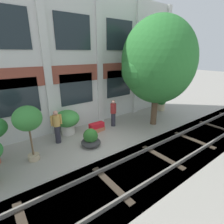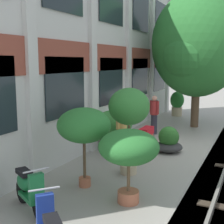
{
  "view_description": "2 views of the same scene",
  "coord_description": "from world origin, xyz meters",
  "px_view_note": "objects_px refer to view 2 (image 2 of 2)",
  "views": [
    {
      "loc": [
        -4.19,
        -6.24,
        4.2
      ],
      "look_at": [
        1.1,
        0.8,
        1.17
      ],
      "focal_mm": 28.0,
      "sensor_mm": 36.0,
      "label": 1
    },
    {
      "loc": [
        -10.46,
        -2.42,
        2.98
      ],
      "look_at": [
        -1.22,
        1.98,
        1.3
      ],
      "focal_mm": 50.0,
      "sensor_mm": 36.0,
      "label": 2
    }
  ],
  "objects_px": {
    "potted_plant_low_pan": "(84,126)",
    "resident_by_doorway": "(154,114)",
    "potted_plant_tall_urn": "(129,149)",
    "potted_plant_square_trough": "(146,135)",
    "potted_plant_wide_bowl": "(169,142)",
    "potted_plant_stone_basin": "(177,103)",
    "scooter_second_parked": "(28,189)",
    "broadleaf_tree": "(198,46)",
    "potted_plant_terracotta_small": "(129,109)",
    "potted_plant_fluted_column": "(114,125)",
    "resident_watching_tracks": "(121,129)"
  },
  "relations": [
    {
      "from": "potted_plant_tall_urn",
      "to": "resident_by_doorway",
      "type": "xyz_separation_m",
      "value": [
        6.33,
        1.49,
        -0.32
      ]
    },
    {
      "from": "resident_watching_tracks",
      "to": "potted_plant_square_trough",
      "type": "bearing_deg",
      "value": 93.45
    },
    {
      "from": "broadleaf_tree",
      "to": "scooter_second_parked",
      "type": "distance_m",
      "value": 10.25
    },
    {
      "from": "scooter_second_parked",
      "to": "resident_watching_tracks",
      "type": "height_order",
      "value": "resident_watching_tracks"
    },
    {
      "from": "broadleaf_tree",
      "to": "scooter_second_parked",
      "type": "height_order",
      "value": "broadleaf_tree"
    },
    {
      "from": "potted_plant_tall_urn",
      "to": "potted_plant_square_trough",
      "type": "height_order",
      "value": "potted_plant_tall_urn"
    },
    {
      "from": "potted_plant_terracotta_small",
      "to": "broadleaf_tree",
      "type": "bearing_deg",
      "value": -3.49
    },
    {
      "from": "potted_plant_low_pan",
      "to": "potted_plant_terracotta_small",
      "type": "bearing_deg",
      "value": -26.11
    },
    {
      "from": "potted_plant_fluted_column",
      "to": "scooter_second_parked",
      "type": "distance_m",
      "value": 4.91
    },
    {
      "from": "broadleaf_tree",
      "to": "resident_by_doorway",
      "type": "height_order",
      "value": "broadleaf_tree"
    },
    {
      "from": "potted_plant_low_pan",
      "to": "resident_by_doorway",
      "type": "relative_size",
      "value": 1.2
    },
    {
      "from": "broadleaf_tree",
      "to": "potted_plant_fluted_column",
      "type": "height_order",
      "value": "broadleaf_tree"
    },
    {
      "from": "broadleaf_tree",
      "to": "potted_plant_fluted_column",
      "type": "relative_size",
      "value": 4.62
    },
    {
      "from": "broadleaf_tree",
      "to": "potted_plant_square_trough",
      "type": "height_order",
      "value": "broadleaf_tree"
    },
    {
      "from": "potted_plant_stone_basin",
      "to": "potted_plant_square_trough",
      "type": "relative_size",
      "value": 1.39
    },
    {
      "from": "potted_plant_wide_bowl",
      "to": "scooter_second_parked",
      "type": "relative_size",
      "value": 0.74
    },
    {
      "from": "broadleaf_tree",
      "to": "potted_plant_tall_urn",
      "type": "bearing_deg",
      "value": -178.36
    },
    {
      "from": "potted_plant_fluted_column",
      "to": "potted_plant_tall_urn",
      "type": "bearing_deg",
      "value": -150.65
    },
    {
      "from": "resident_by_doorway",
      "to": "resident_watching_tracks",
      "type": "distance_m",
      "value": 3.39
    },
    {
      "from": "potted_plant_square_trough",
      "to": "resident_by_doorway",
      "type": "bearing_deg",
      "value": 4.77
    },
    {
      "from": "potted_plant_stone_basin",
      "to": "potted_plant_terracotta_small",
      "type": "height_order",
      "value": "potted_plant_terracotta_small"
    },
    {
      "from": "potted_plant_square_trough",
      "to": "resident_by_doorway",
      "type": "xyz_separation_m",
      "value": [
        1.23,
        0.1,
        0.61
      ]
    },
    {
      "from": "potted_plant_square_trough",
      "to": "resident_by_doorway",
      "type": "height_order",
      "value": "resident_by_doorway"
    },
    {
      "from": "potted_plant_low_pan",
      "to": "broadleaf_tree",
      "type": "bearing_deg",
      "value": -7.26
    },
    {
      "from": "potted_plant_terracotta_small",
      "to": "scooter_second_parked",
      "type": "height_order",
      "value": "potted_plant_terracotta_small"
    },
    {
      "from": "potted_plant_tall_urn",
      "to": "potted_plant_square_trough",
      "type": "bearing_deg",
      "value": 15.16
    },
    {
      "from": "potted_plant_fluted_column",
      "to": "potted_plant_square_trough",
      "type": "relative_size",
      "value": 1.36
    },
    {
      "from": "potted_plant_low_pan",
      "to": "resident_by_doorway",
      "type": "distance_m",
      "value": 6.02
    },
    {
      "from": "potted_plant_fluted_column",
      "to": "potted_plant_square_trough",
      "type": "distance_m",
      "value": 1.64
    },
    {
      "from": "potted_plant_square_trough",
      "to": "broadleaf_tree",
      "type": "bearing_deg",
      "value": -18.62
    },
    {
      "from": "potted_plant_wide_bowl",
      "to": "resident_by_doorway",
      "type": "height_order",
      "value": "resident_by_doorway"
    },
    {
      "from": "broadleaf_tree",
      "to": "resident_by_doorway",
      "type": "xyz_separation_m",
      "value": [
        -2.15,
        1.24,
        -2.77
      ]
    },
    {
      "from": "potted_plant_fluted_column",
      "to": "resident_watching_tracks",
      "type": "distance_m",
      "value": 1.02
    },
    {
      "from": "resident_by_doorway",
      "to": "broadleaf_tree",
      "type": "bearing_deg",
      "value": 1.7
    },
    {
      "from": "broadleaf_tree",
      "to": "potted_plant_wide_bowl",
      "type": "xyz_separation_m",
      "value": [
        -4.42,
        0.0,
        -3.27
      ]
    },
    {
      "from": "potted_plant_tall_urn",
      "to": "resident_watching_tracks",
      "type": "relative_size",
      "value": 0.97
    },
    {
      "from": "potted_plant_stone_basin",
      "to": "potted_plant_terracotta_small",
      "type": "distance_m",
      "value": 9.55
    },
    {
      "from": "potted_plant_wide_bowl",
      "to": "resident_watching_tracks",
      "type": "xyz_separation_m",
      "value": [
        -1.12,
        1.22,
        0.53
      ]
    },
    {
      "from": "potted_plant_wide_bowl",
      "to": "resident_watching_tracks",
      "type": "height_order",
      "value": "resident_watching_tracks"
    },
    {
      "from": "broadleaf_tree",
      "to": "potted_plant_low_pan",
      "type": "bearing_deg",
      "value": 172.74
    },
    {
      "from": "potted_plant_stone_basin",
      "to": "resident_by_doorway",
      "type": "xyz_separation_m",
      "value": [
        -4.71,
        -0.21,
        0.13
      ]
    },
    {
      "from": "broadleaf_tree",
      "to": "potted_plant_wide_bowl",
      "type": "height_order",
      "value": "broadleaf_tree"
    },
    {
      "from": "scooter_second_parked",
      "to": "resident_by_doorway",
      "type": "distance_m",
      "value": 7.5
    },
    {
      "from": "potted_plant_stone_basin",
      "to": "scooter_second_parked",
      "type": "relative_size",
      "value": 1.07
    },
    {
      "from": "potted_plant_wide_bowl",
      "to": "potted_plant_square_trough",
      "type": "relative_size",
      "value": 0.96
    },
    {
      "from": "scooter_second_parked",
      "to": "potted_plant_terracotta_small",
      "type": "bearing_deg",
      "value": 98.03
    },
    {
      "from": "broadleaf_tree",
      "to": "resident_watching_tracks",
      "type": "xyz_separation_m",
      "value": [
        -5.54,
        1.22,
        -2.74
      ]
    },
    {
      "from": "potted_plant_stone_basin",
      "to": "scooter_second_parked",
      "type": "distance_m",
      "value": 12.2
    },
    {
      "from": "scooter_second_parked",
      "to": "potted_plant_stone_basin",
      "type": "bearing_deg",
      "value": 118.73
    },
    {
      "from": "scooter_second_parked",
      "to": "potted_plant_fluted_column",
      "type": "bearing_deg",
      "value": 123.33
    }
  ]
}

